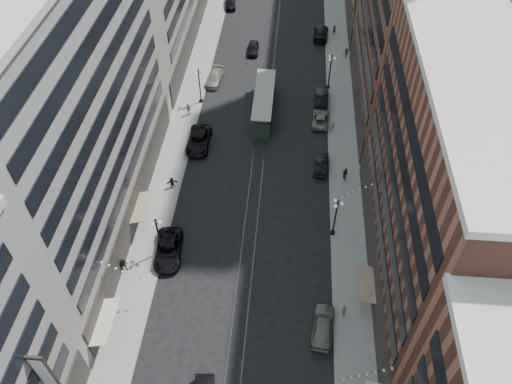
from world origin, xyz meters
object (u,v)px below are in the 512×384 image
(car_8, at_px, (215,78))
(car_13, at_px, (253,48))
(lamppost_se_far, at_px, (335,216))
(car_10, at_px, (321,164))
(car_7, at_px, (199,140))
(lamppost_sw_mid, at_px, (200,84))
(car_4, at_px, (323,326))
(car_9, at_px, (230,3))
(pedestrian_2, at_px, (124,265))
(pedestrian_extra_0, at_px, (334,30))
(pedestrian_4, at_px, (344,311))
(car_2, at_px, (168,250))
(pedestrian_7, at_px, (345,174))
(pedestrian_8, at_px, (332,125))
(car_11, at_px, (321,118))
(pedestrian_6, at_px, (188,109))
(lamppost_se_mid, at_px, (330,71))
(pedestrian_9, at_px, (346,53))
(car_extra_0, at_px, (321,98))
(car_12, at_px, (321,33))
(lamppost_sw_far, at_px, (158,235))
(pedestrian_5, at_px, (172,182))
(streetcar, at_px, (264,104))

(car_8, relative_size, car_13, 1.22)
(lamppost_se_far, xyz_separation_m, car_10, (-1.22, 10.60, -2.36))
(car_7, distance_m, car_8, 14.67)
(lamppost_sw_mid, bearing_deg, car_10, -35.83)
(car_4, relative_size, car_9, 1.05)
(pedestrian_2, relative_size, pedestrian_extra_0, 1.20)
(car_10, bearing_deg, pedestrian_4, 101.56)
(car_2, bearing_deg, car_8, 82.78)
(pedestrian_extra_0, bearing_deg, car_7, -136.39)
(car_4, height_order, car_7, car_7)
(pedestrian_7, height_order, pedestrian_8, pedestrian_8)
(car_11, distance_m, car_13, 20.46)
(car_13, height_order, pedestrian_8, pedestrian_8)
(pedestrian_2, distance_m, car_8, 35.31)
(pedestrian_8, distance_m, pedestrian_extra_0, 25.81)
(lamppost_sw_mid, bearing_deg, car_11, -10.49)
(car_8, xyz_separation_m, pedestrian_6, (-2.51, -8.40, 0.36))
(lamppost_se_mid, xyz_separation_m, pedestrian_9, (2.99, 8.42, -2.11))
(car_8, relative_size, pedestrian_8, 2.96)
(lamppost_se_mid, height_order, car_extra_0, lamppost_se_mid)
(lamppost_se_mid, relative_size, car_12, 0.95)
(pedestrian_9, distance_m, car_extra_0, 12.81)
(lamppost_sw_mid, bearing_deg, pedestrian_8, -14.67)
(lamppost_sw_mid, distance_m, pedestrian_8, 19.44)
(lamppost_sw_far, relative_size, lamppost_se_mid, 1.00)
(lamppost_se_mid, xyz_separation_m, pedestrian_7, (1.68, -19.18, -2.11))
(pedestrian_7, relative_size, car_extra_0, 0.32)
(pedestrian_5, bearing_deg, lamppost_sw_far, -106.35)
(lamppost_se_mid, distance_m, pedestrian_8, 10.11)
(lamppost_sw_far, height_order, streetcar, lamppost_sw_far)
(car_9, distance_m, pedestrian_8, 38.85)
(lamppost_se_far, distance_m, pedestrian_2, 22.80)
(pedestrian_2, bearing_deg, pedestrian_5, 58.53)
(lamppost_sw_mid, bearing_deg, car_12, 48.80)
(car_9, distance_m, car_12, 19.23)
(car_extra_0, bearing_deg, car_12, -88.13)
(car_9, bearing_deg, pedestrian_8, -69.98)
(lamppost_sw_mid, relative_size, pedestrian_8, 3.18)
(lamppost_se_mid, distance_m, pedestrian_5, 29.50)
(lamppost_se_far, relative_size, pedestrian_4, 3.34)
(car_12, height_order, car_13, car_12)
(car_4, distance_m, car_9, 66.46)
(lamppost_sw_far, height_order, pedestrian_6, lamppost_sw_far)
(car_10, distance_m, car_extra_0, 13.68)
(lamppost_se_mid, bearing_deg, car_7, -140.13)
(pedestrian_5, distance_m, pedestrian_7, 21.08)
(streetcar, xyz_separation_m, car_8, (-7.93, 7.02, -0.78))
(lamppost_sw_mid, bearing_deg, lamppost_sw_far, -90.00)
(streetcar, bearing_deg, pedestrian_extra_0, 65.09)
(car_9, xyz_separation_m, car_13, (5.57, -15.42, -0.09))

